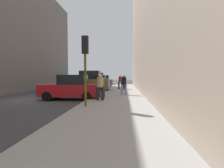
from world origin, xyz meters
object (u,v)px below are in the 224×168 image
object	(u,v)px
parked_blue_sedan	(98,82)
pedestrian_with_beanie	(102,84)
pedestrian_in_tan_coat	(100,85)
parked_silver_sedan	(103,81)
parked_bronze_suv	(89,82)
pedestrian_in_red_jacket	(120,81)
rolling_suitcase	(124,86)
fire_hydrant	(106,87)
traffic_light	(85,56)
parked_red_hatchback	(71,88)
pedestrian_in_jeans	(124,83)

from	to	relation	value
parked_blue_sedan	pedestrian_with_beanie	world-z (taller)	pedestrian_with_beanie
pedestrian_in_tan_coat	parked_silver_sedan	bearing A→B (deg)	96.72
pedestrian_in_tan_coat	pedestrian_with_beanie	size ratio (longest dim) A/B	0.96
parked_bronze_suv	pedestrian_in_red_jacket	size ratio (longest dim) A/B	2.69
pedestrian_in_red_jacket	rolling_suitcase	world-z (taller)	pedestrian_in_red_jacket
parked_blue_sedan	fire_hydrant	size ratio (longest dim) A/B	5.99
traffic_light	pedestrian_in_tan_coat	world-z (taller)	traffic_light
parked_red_hatchback	pedestrian_with_beanie	xyz separation A→B (m)	(2.21, 0.15, 0.29)
pedestrian_in_jeans	traffic_light	bearing A→B (deg)	-109.53
parked_red_hatchback	traffic_light	bearing A→B (deg)	-62.07
fire_hydrant	pedestrian_in_red_jacket	xyz separation A→B (m)	(1.57, 1.75, 0.61)
rolling_suitcase	parked_bronze_suv	bearing A→B (deg)	-160.86
parked_silver_sedan	pedestrian_with_beanie	distance (m)	18.26
fire_hydrant	pedestrian_in_jeans	xyz separation A→B (m)	(2.02, -4.57, 0.61)
parked_bronze_suv	pedestrian_in_jeans	distance (m)	5.73
traffic_light	parked_blue_sedan	bearing A→B (deg)	96.46
pedestrian_with_beanie	parked_bronze_suv	bearing A→B (deg)	109.73
parked_silver_sedan	pedestrian_with_beanie	world-z (taller)	pedestrian_with_beanie
pedestrian_in_red_jacket	pedestrian_with_beanie	size ratio (longest dim) A/B	0.96
pedestrian_in_tan_coat	rolling_suitcase	distance (m)	9.16
parked_blue_sedan	traffic_light	xyz separation A→B (m)	(1.85, -16.36, 1.91)
parked_silver_sedan	pedestrian_in_jeans	distance (m)	16.67
traffic_light	pedestrian_in_red_jacket	xyz separation A→B (m)	(1.52, 11.88, -1.65)
parked_bronze_suv	parked_silver_sedan	world-z (taller)	parked_bronze_suv
traffic_light	rolling_suitcase	size ratio (longest dim) A/B	3.46
parked_blue_sedan	pedestrian_in_jeans	size ratio (longest dim) A/B	2.46
parked_silver_sedan	parked_blue_sedan	bearing A→B (deg)	-90.00
pedestrian_in_red_jacket	pedestrian_in_jeans	xyz separation A→B (m)	(0.46, -6.32, 0.00)
parked_red_hatchback	pedestrian_in_red_jacket	world-z (taller)	pedestrian_in_red_jacket
fire_hydrant	pedestrian_with_beanie	size ratio (longest dim) A/B	0.40
parked_silver_sedan	traffic_light	distance (m)	21.94
parked_red_hatchback	pedestrian_with_beanie	world-z (taller)	pedestrian_with_beanie
parked_bronze_suv	pedestrian_in_red_jacket	distance (m)	3.95
parked_blue_sedan	traffic_light	distance (m)	16.58
fire_hydrant	traffic_light	xyz separation A→B (m)	(0.05, -10.12, 2.26)
parked_bronze_suv	traffic_light	world-z (taller)	traffic_light
parked_red_hatchback	parked_silver_sedan	bearing A→B (deg)	90.00
parked_blue_sedan	traffic_light	size ratio (longest dim) A/B	1.17
traffic_light	parked_bronze_suv	bearing A→B (deg)	100.69
pedestrian_in_tan_coat	pedestrian_with_beanie	world-z (taller)	pedestrian_with_beanie
pedestrian_with_beanie	parked_red_hatchback	bearing A→B (deg)	-176.05
pedestrian_in_red_jacket	pedestrian_with_beanie	bearing A→B (deg)	-97.99
pedestrian_in_jeans	pedestrian_in_tan_coat	xyz separation A→B (m)	(-1.51, -3.42, 0.00)
parked_blue_sedan	pedestrian_in_tan_coat	bearing A→B (deg)	-80.77
parked_red_hatchback	pedestrian_in_red_jacket	xyz separation A→B (m)	(3.37, 8.38, 0.26)
parked_silver_sedan	pedestrian_in_tan_coat	bearing A→B (deg)	-83.28
traffic_light	pedestrian_with_beanie	distance (m)	4.01
parked_bronze_suv	parked_silver_sedan	xyz separation A→B (m)	(0.00, 11.95, -0.18)
parked_blue_sedan	rolling_suitcase	world-z (taller)	parked_blue_sedan
pedestrian_in_red_jacket	parked_silver_sedan	bearing A→B (deg)	108.80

